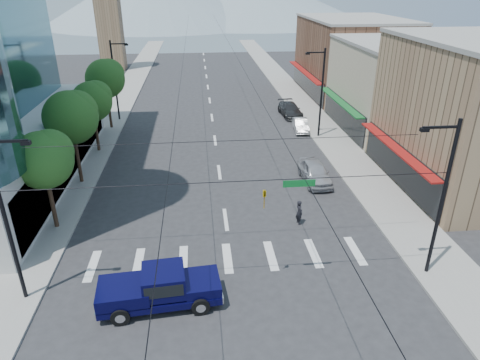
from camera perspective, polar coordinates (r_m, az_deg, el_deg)
The scene contains 18 objects.
ground at distance 24.54m, azimuth -0.95°, elevation -12.38°, with size 160.00×160.00×0.00m, color #28282B.
sidewalk_left at distance 62.11m, azimuth -15.45°, elevation 10.44°, with size 4.00×120.00×0.15m, color gray.
sidewalk_right at distance 62.70m, azimuth 7.11°, elevation 11.28°, with size 4.00×120.00×0.15m, color gray.
shop_mid at distance 49.55m, azimuth 20.67°, elevation 11.44°, with size 12.00×14.00×9.00m, color tan.
shop_far at distance 63.94m, azimuth 14.63°, elevation 15.47°, with size 12.00×18.00×10.00m, color brown.
clock_tower at distance 82.86m, azimuth -17.26°, elevation 21.19°, with size 4.80×4.80×20.40m.
tree_near at distance 28.98m, azimuth -24.52°, elevation 2.72°, with size 3.65×3.64×6.71m.
tree_midnear at distance 35.13m, azimuth -21.41°, elevation 8.00°, with size 4.09×4.09×7.52m.
tree_midfar at distance 41.83m, azimuth -18.97°, elevation 10.07°, with size 3.65×3.64×6.71m.
tree_far at distance 48.37m, azimuth -17.38°, elevation 12.93°, with size 4.09×4.09×7.52m.
signal_rig at distance 21.15m, azimuth -0.29°, elevation -4.00°, with size 21.80×0.20×9.00m.
lamp_pole_nw at distance 51.21m, azimuth -16.25°, elevation 12.95°, with size 2.00×0.25×9.00m.
lamp_pole_ne at distance 44.29m, azimuth 10.70°, elevation 11.70°, with size 2.00×0.25×9.00m.
pickup_truck at distance 22.27m, azimuth -10.72°, elevation -13.89°, with size 6.29×2.80×2.07m.
pedestrian at distance 28.88m, azimuth 7.89°, elevation -4.28°, with size 0.63×0.41×1.73m, color black.
parked_car_near at distance 35.06m, azimuth 9.93°, elevation 1.04°, with size 1.97×4.90×1.67m, color #B2B2B7.
parked_car_mid at distance 47.10m, azimuth 8.10°, elevation 7.28°, with size 1.40×4.02×1.32m, color silver.
parked_car_far at distance 52.34m, azimuth 6.70°, elevation 9.30°, with size 2.14×5.26×1.53m, color #2C2C2F.
Camera 1 is at (-1.52, -19.38, 14.97)m, focal length 32.00 mm.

